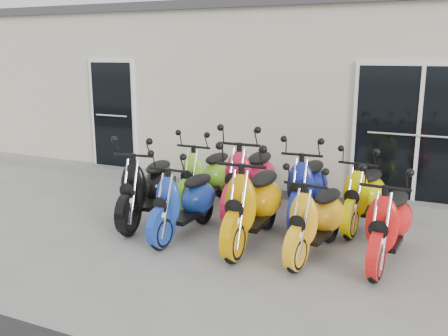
{
  "coord_description": "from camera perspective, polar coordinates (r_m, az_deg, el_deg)",
  "views": [
    {
      "loc": [
        3.07,
        -6.03,
        2.47
      ],
      "look_at": [
        0.0,
        0.6,
        0.75
      ],
      "focal_mm": 40.0,
      "sensor_mm": 36.0,
      "label": 1
    }
  ],
  "objects": [
    {
      "name": "ground",
      "position": [
        7.21,
        -2.02,
        -6.81
      ],
      "size": [
        80.0,
        80.0,
        0.0
      ],
      "primitive_type": "plane",
      "color": "gray",
      "rests_on": "ground"
    },
    {
      "name": "building",
      "position": [
        11.68,
        9.64,
        8.78
      ],
      "size": [
        14.0,
        6.0,
        3.2
      ],
      "primitive_type": "cube",
      "color": "beige",
      "rests_on": "ground"
    },
    {
      "name": "roof_cap",
      "position": [
        11.67,
        9.97,
        17.02
      ],
      "size": [
        14.2,
        6.2,
        0.16
      ],
      "primitive_type": "cube",
      "color": "#3F3F42",
      "rests_on": "building"
    },
    {
      "name": "front_step",
      "position": [
        8.95,
        3.83,
        -2.32
      ],
      "size": [
        14.0,
        0.4,
        0.15
      ],
      "primitive_type": "cube",
      "color": "gray",
      "rests_on": "ground"
    },
    {
      "name": "door_left",
      "position": [
        10.4,
        -12.54,
        6.24
      ],
      "size": [
        1.07,
        0.08,
        2.22
      ],
      "primitive_type": "cube",
      "color": "black",
      "rests_on": "front_step"
    },
    {
      "name": "door_right",
      "position": [
        8.31,
        21.37,
        3.95
      ],
      "size": [
        2.02,
        0.08,
        2.22
      ],
      "primitive_type": "cube",
      "color": "black",
      "rests_on": "front_step"
    },
    {
      "name": "scooter_front_black",
      "position": [
        7.34,
        -8.75,
        -1.09
      ],
      "size": [
        0.91,
        1.9,
        1.35
      ],
      "primitive_type": null,
      "rotation": [
        0.0,
        0.0,
        0.14
      ],
      "color": "black",
      "rests_on": "ground"
    },
    {
      "name": "scooter_front_blue",
      "position": [
        6.74,
        -4.55,
        -2.7
      ],
      "size": [
        0.67,
        1.71,
        1.25
      ],
      "primitive_type": null,
      "rotation": [
        0.0,
        0.0,
        -0.03
      ],
      "color": "#193C9F",
      "rests_on": "ground"
    },
    {
      "name": "scooter_front_orange_a",
      "position": [
        6.4,
        3.4,
        -2.72
      ],
      "size": [
        0.76,
        1.95,
        1.42
      ],
      "primitive_type": null,
      "rotation": [
        0.0,
        0.0,
        0.03
      ],
      "color": "#D58F04",
      "rests_on": "ground"
    },
    {
      "name": "scooter_front_orange_b",
      "position": [
        6.15,
        10.56,
        -4.55
      ],
      "size": [
        0.81,
        1.72,
        1.23
      ],
      "primitive_type": null,
      "rotation": [
        0.0,
        0.0,
        -0.13
      ],
      "color": "yellow",
      "rests_on": "ground"
    },
    {
      "name": "scooter_front_red",
      "position": [
        6.15,
        18.42,
        -4.79
      ],
      "size": [
        0.76,
        1.77,
        1.27
      ],
      "primitive_type": null,
      "rotation": [
        0.0,
        0.0,
        -0.08
      ],
      "color": "red",
      "rests_on": "ground"
    },
    {
      "name": "scooter_back_green",
      "position": [
        8.01,
        -2.05,
        0.11
      ],
      "size": [
        0.69,
        1.79,
        1.31
      ],
      "primitive_type": null,
      "rotation": [
        0.0,
        0.0,
        -0.03
      ],
      "color": "#79CA25",
      "rests_on": "ground"
    },
    {
      "name": "scooter_back_red",
      "position": [
        7.57,
        3.0,
        -0.05
      ],
      "size": [
        0.76,
        2.0,
        1.46
      ],
      "primitive_type": null,
      "rotation": [
        0.0,
        0.0,
        0.02
      ],
      "color": "#BE1537",
      "rests_on": "ground"
    },
    {
      "name": "scooter_back_blue",
      "position": [
        7.39,
        9.54,
        -1.03
      ],
      "size": [
        0.74,
        1.84,
        1.34
      ],
      "primitive_type": null,
      "rotation": [
        0.0,
        0.0,
        0.05
      ],
      "color": "navy",
      "rests_on": "ground"
    },
    {
      "name": "scooter_back_yellow",
      "position": [
        7.31,
        15.76,
        -1.92
      ],
      "size": [
        0.8,
        1.74,
        1.24
      ],
      "primitive_type": null,
      "rotation": [
        0.0,
        0.0,
        -0.11
      ],
      "color": "#D9CB00",
      "rests_on": "ground"
    }
  ]
}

